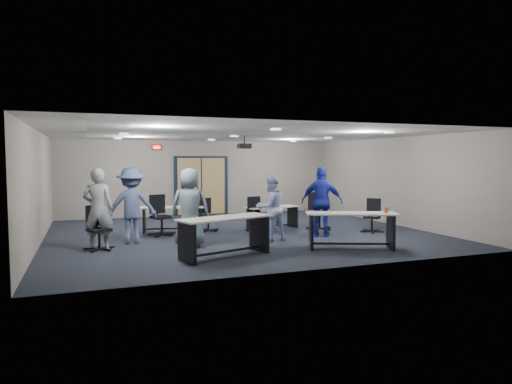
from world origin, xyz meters
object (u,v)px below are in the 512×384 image
object	(u,v)px
table_back_right	(272,213)
chair_loose_left	(99,228)
chair_loose_right	(372,216)
chair_back_a	(162,215)
chair_back_c	(258,214)
person_gray	(98,209)
table_back_left	(173,215)
person_back	(132,205)
table_front_right	(351,224)
person_navy	(322,202)
chair_back_b	(208,215)
table_front_left	(225,230)
person_plaid	(190,207)
person_lightblue	(271,208)
chair_back_d	(319,211)

from	to	relation	value
table_back_right	chair_loose_left	bearing A→B (deg)	-172.35
chair_loose_right	chair_back_a	bearing A→B (deg)	-148.13
chair_back_c	chair_loose_left	bearing A→B (deg)	-174.07
table_back_right	chair_back_c	bearing A→B (deg)	-161.49
chair_loose_left	person_gray	size ratio (longest dim) A/B	0.54
table_back_right	chair_loose_left	size ratio (longest dim) A/B	1.69
table_back_left	person_gray	size ratio (longest dim) A/B	1.00
person_back	person_gray	bearing A→B (deg)	37.89
table_front_right	chair_loose_left	distance (m)	5.64
chair_back_a	person_navy	bearing A→B (deg)	-43.06
chair_back_b	chair_loose_right	xyz separation A→B (m)	(4.20, -1.79, 0.00)
chair_loose_right	person_navy	bearing A→B (deg)	-128.70
table_front_left	person_plaid	world-z (taller)	person_plaid
chair_back_b	person_lightblue	xyz separation A→B (m)	(1.07, -2.00, 0.36)
chair_back_c	chair_loose_left	world-z (taller)	chair_loose_left
chair_back_b	person_navy	bearing A→B (deg)	-51.85
table_front_right	table_front_left	bearing A→B (deg)	-160.33
person_navy	person_back	size ratio (longest dim) A/B	1.00
chair_back_c	person_navy	xyz separation A→B (m)	(1.28, -1.36, 0.43)
table_front_right	chair_loose_left	size ratio (longest dim) A/B	2.13
person_back	table_front_right	bearing A→B (deg)	157.10
table_front_right	chair_back_a	distance (m)	4.99
table_front_right	chair_loose_right	bearing A→B (deg)	67.46
table_front_left	chair_back_b	distance (m)	3.50
chair_back_b	person_back	distance (m)	2.53
person_lightblue	table_back_left	bearing A→B (deg)	-59.61
chair_back_d	person_plaid	size ratio (longest dim) A/B	0.59
person_plaid	person_navy	world-z (taller)	same
chair_loose_left	person_gray	xyz separation A→B (m)	(-0.01, 0.11, 0.42)
table_back_left	person_plaid	distance (m)	2.39
chair_back_c	chair_back_a	bearing A→B (deg)	163.78
chair_back_d	person_back	bearing A→B (deg)	176.73
chair_back_a	person_lightblue	size ratio (longest dim) A/B	0.66
table_back_left	person_navy	size ratio (longest dim) A/B	1.00
table_back_left	chair_back_a	bearing A→B (deg)	-116.22
chair_back_c	person_gray	world-z (taller)	person_gray
table_back_left	person_back	distance (m)	1.92
chair_back_c	person_back	size ratio (longest dim) A/B	0.53
chair_loose_left	person_navy	xyz separation A→B (m)	(5.52, -0.11, 0.42)
table_back_left	person_gray	distance (m)	2.81
table_back_right	chair_back_b	world-z (taller)	chair_back_b
table_front_right	table_back_right	world-z (taller)	table_front_right
chair_back_b	person_plaid	xyz separation A→B (m)	(-0.98, -2.13, 0.45)
chair_back_b	chair_back_d	xyz separation A→B (m)	(3.08, -0.83, 0.07)
chair_back_b	chair_back_d	size ratio (longest dim) A/B	0.86
chair_back_b	person_lightblue	world-z (taller)	person_lightblue
table_front_left	person_gray	bearing A→B (deg)	125.53
table_front_right	chair_back_a	size ratio (longest dim) A/B	1.96
chair_back_b	chair_back_c	xyz separation A→B (m)	(1.28, -0.55, 0.02)
chair_back_b	person_lightblue	distance (m)	2.30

